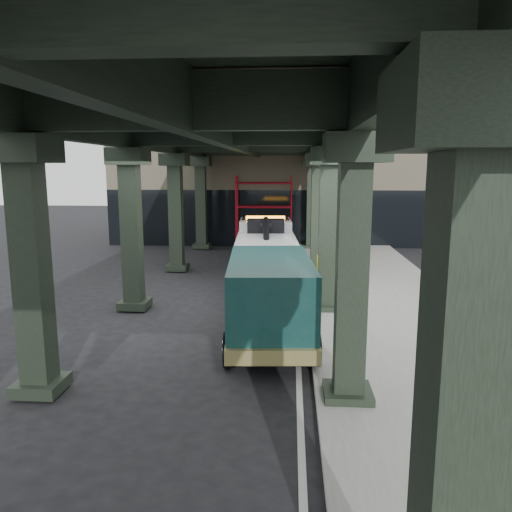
% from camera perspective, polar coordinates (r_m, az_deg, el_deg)
% --- Properties ---
extents(ground, '(90.00, 90.00, 0.00)m').
position_cam_1_polar(ground, '(13.74, -2.45, -8.70)').
color(ground, black).
rests_on(ground, ground).
extents(sidewalk, '(5.00, 40.00, 0.15)m').
position_cam_1_polar(sidewalk, '(15.83, 14.91, -6.20)').
color(sidewalk, gray).
rests_on(sidewalk, ground).
extents(lane_stripe, '(0.12, 38.00, 0.01)m').
position_cam_1_polar(lane_stripe, '(15.56, 4.66, -6.44)').
color(lane_stripe, silver).
rests_on(lane_stripe, ground).
extents(viaduct, '(7.40, 32.00, 6.40)m').
position_cam_1_polar(viaduct, '(15.08, -3.29, 14.02)').
color(viaduct, black).
rests_on(viaduct, ground).
extents(building, '(22.00, 10.00, 8.00)m').
position_cam_1_polar(building, '(32.93, 4.97, 9.28)').
color(building, '#C6B793').
rests_on(building, ground).
extents(scaffolding, '(3.08, 0.88, 4.00)m').
position_cam_1_polar(scaffolding, '(27.71, 0.93, 5.26)').
color(scaffolding, '#AC0D1B').
rests_on(scaffolding, ground).
extents(tow_truck, '(2.66, 7.84, 2.53)m').
position_cam_1_polar(tow_truck, '(19.62, 1.12, 0.71)').
color(tow_truck, black).
rests_on(tow_truck, ground).
extents(towed_van, '(2.51, 5.57, 2.20)m').
position_cam_1_polar(towed_van, '(12.78, 1.57, -4.58)').
color(towed_van, '#113D3B').
rests_on(towed_van, ground).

